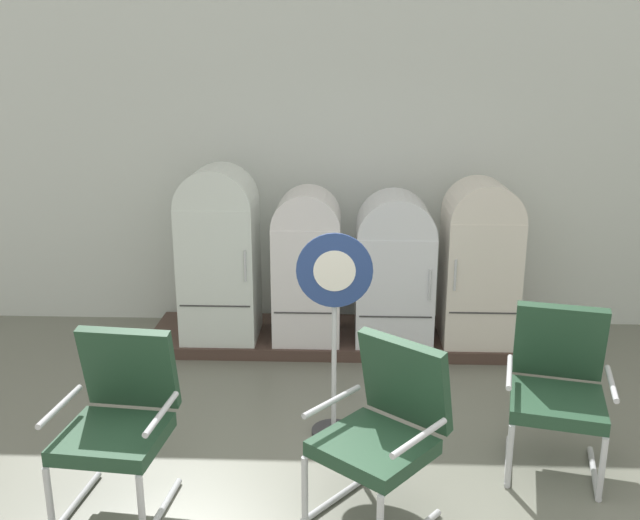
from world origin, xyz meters
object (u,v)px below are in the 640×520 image
armchair_left (119,413)px  armchair_center (385,423)px  refrigerator_0 (219,249)px  sign_stand (334,333)px  refrigerator_3 (480,257)px  refrigerator_2 (394,264)px  armchair_right (558,381)px  refrigerator_1 (307,261)px

armchair_left → armchair_center: bearing=-2.5°
armchair_center → refrigerator_0: bearing=119.5°
refrigerator_0 → armchair_left: 2.43m
refrigerator_0 → sign_stand: refrigerator_0 is taller
refrigerator_0 → armchair_left: bearing=-94.4°
armchair_left → refrigerator_3: bearing=43.4°
refrigerator_2 → armchair_right: bearing=-63.3°
refrigerator_0 → armchair_right: size_ratio=1.50×
armchair_right → refrigerator_1: bearing=132.9°
refrigerator_3 → armchair_center: (-0.97, -2.48, -0.31)m
refrigerator_1 → refrigerator_2: (0.79, 0.02, -0.03)m
refrigerator_0 → armchair_left: (-0.18, -2.40, -0.37)m
refrigerator_3 → sign_stand: bearing=-128.6°
refrigerator_2 → armchair_center: refrigerator_2 is taller
refrigerator_0 → refrigerator_1: refrigerator_0 is taller
sign_stand → refrigerator_1: bearing=99.9°
armchair_right → armchair_center: (-1.16, -0.60, 0.00)m
refrigerator_0 → armchair_center: (1.39, -2.47, -0.37)m
sign_stand → armchair_right: bearing=-10.8°
refrigerator_0 → refrigerator_2: (1.60, 0.03, -0.14)m
refrigerator_2 → refrigerator_3: (0.77, -0.01, 0.08)m
refrigerator_1 → sign_stand: bearing=-80.1°
refrigerator_2 → refrigerator_0: bearing=-179.0°
refrigerator_3 → armchair_center: bearing=-111.4°
armchair_center → refrigerator_3: bearing=68.6°
armchair_left → armchair_right: bearing=10.9°
sign_stand → refrigerator_2: bearing=72.3°
sign_stand → refrigerator_0: bearing=124.3°
refrigerator_2 → sign_stand: (-0.52, -1.62, -0.03)m
refrigerator_1 → armchair_right: size_ratio=1.31×
refrigerator_2 → armchair_right: (0.95, -1.90, -0.23)m
armchair_left → armchair_right: (2.74, 0.53, 0.00)m
refrigerator_2 → sign_stand: size_ratio=0.90×
refrigerator_3 → armchair_right: bearing=-84.4°
armchair_left → armchair_right: 2.79m
refrigerator_1 → armchair_center: size_ratio=1.31×
refrigerator_2 → refrigerator_3: refrigerator_3 is taller
armchair_right → sign_stand: size_ratio=0.71×
refrigerator_3 → sign_stand: refrigerator_3 is taller
refrigerator_0 → refrigerator_2: bearing=1.0°
refrigerator_2 → armchair_right: size_ratio=1.28×
refrigerator_0 → armchair_left: refrigerator_0 is taller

